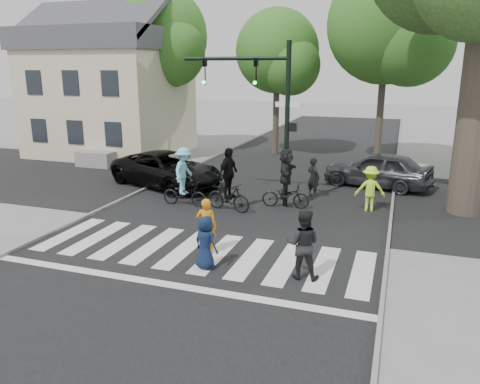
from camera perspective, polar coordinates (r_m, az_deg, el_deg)
The scene contains 22 objects.
ground at distance 12.67m, azimuth -6.66°, elevation -8.83°, with size 120.00×120.00×0.00m, color gray.
road_stem at distance 17.02m, azimuth 0.61°, elevation -2.43°, with size 10.00×70.00×0.01m, color black.
road_cross at distance 19.77m, azimuth 3.36°, elevation 0.03°, with size 70.00×10.00×0.01m, color black.
curb_left at distance 19.14m, azimuth -13.88°, elevation -0.76°, with size 0.10×70.00×0.10m, color gray.
curb_right at distance 16.21m, azimuth 17.84°, elevation -3.90°, with size 0.10×70.00×0.10m, color gray.
crosswalk at distance 13.22m, azimuth -5.42°, elevation -7.73°, with size 10.00×3.85×0.01m.
traffic_signal at distance 17.32m, azimuth 3.06°, elevation 11.00°, with size 4.45×0.29×6.00m.
bg_tree_0 at distance 32.47m, azimuth -17.18°, elevation 16.19°, with size 5.46×5.20×8.97m.
bg_tree_1 at distance 29.39m, azimuth -9.52°, elevation 17.81°, with size 6.09×5.80×9.80m.
bg_tree_2 at distance 27.90m, azimuth 4.96°, elevation 16.32°, with size 5.04×4.80×8.40m.
bg_tree_3 at distance 25.76m, azimuth 18.12°, elevation 18.39°, with size 6.30×6.00×10.20m.
house at distance 29.54m, azimuth -15.56°, elevation 11.92°, with size 8.40×8.10×8.82m.
pedestrian_woman at distance 13.13m, azimuth -4.11°, elevation -4.15°, with size 0.58×0.38×1.60m, color orange.
pedestrian_child at distance 12.17m, azimuth -4.24°, elevation -6.17°, with size 0.69×0.45×1.42m, color #0F1D3C.
pedestrian_adult at distance 11.64m, azimuth 7.67°, elevation -6.32°, with size 0.86×0.67×1.78m, color black.
cyclist_left at distance 17.67m, azimuth -6.83°, elevation 1.36°, with size 1.77×1.15×2.23m.
cyclist_mid at distance 16.91m, azimuth -1.43°, elevation 0.80°, with size 1.85×1.16×2.33m.
cyclist_right at distance 17.38m, azimuth 5.62°, elevation 1.27°, with size 1.81×1.68×2.24m.
car_suv at distance 20.78m, azimuth -8.88°, elevation 2.74°, with size 2.50×5.43×1.51m, color black.
car_grey at distance 21.25m, azimuth 16.43°, elevation 2.65°, with size 1.85×4.59×1.56m, color #2E2F33.
bystander_hivis at distance 17.56m, azimuth 15.58°, elevation 0.37°, with size 1.08×0.62×1.67m, color #C1F72D.
bystander_dark at distance 19.07m, azimuth 8.92°, elevation 1.78°, with size 0.58×0.38×1.60m, color black.
Camera 1 is at (5.13, -10.41, 5.09)m, focal length 35.00 mm.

